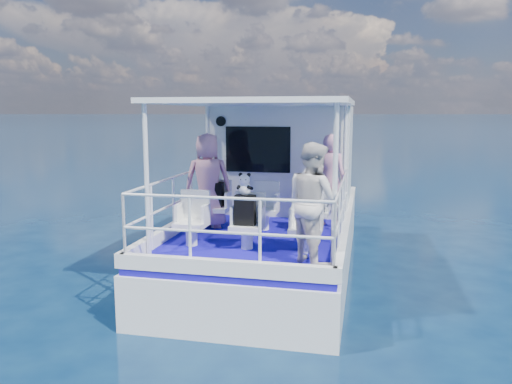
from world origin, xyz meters
The scene contains 20 objects.
ground centered at (0.00, 0.00, 0.00)m, with size 2000.00×2000.00×0.00m, color #081F3F.
hull centered at (0.00, 1.00, 0.00)m, with size 3.00×7.00×1.60m, color white.
deck centered at (0.00, 1.00, 0.85)m, with size 2.90×6.90×0.10m, color #120984.
cabin centered at (0.00, 2.30, 2.00)m, with size 2.85×2.00×2.20m, color white.
canopy centered at (0.00, -0.20, 3.14)m, with size 3.00×3.20×0.08m, color white.
canopy_posts centered at (0.00, -0.25, 2.00)m, with size 2.77×2.97×2.20m.
railings centered at (0.00, -0.58, 1.40)m, with size 2.84×3.59×1.00m, color white, non-canonical shape.
seat_port_fwd centered at (-0.90, 0.20, 1.09)m, with size 0.48×0.46×0.38m, color white.
seat_center_fwd centered at (0.00, 0.20, 1.09)m, with size 0.48×0.46×0.38m, color white.
seat_stbd_fwd centered at (0.90, 0.20, 1.09)m, with size 0.48×0.46×0.38m, color white.
seat_port_aft centered at (-0.90, -1.10, 1.09)m, with size 0.48×0.46×0.38m, color white.
seat_center_aft centered at (0.00, -1.10, 1.09)m, with size 0.48×0.46×0.38m, color white.
seat_stbd_aft centered at (0.90, -1.10, 1.09)m, with size 0.48×0.46×0.38m, color white.
passenger_port_fwd centered at (-1.02, 0.15, 1.76)m, with size 0.64×0.46×1.71m, color pink.
passenger_stbd_fwd centered at (1.12, 0.73, 1.75)m, with size 0.62×0.41×1.70m, color #C781A2.
passenger_stbd_aft centered at (1.05, -1.58, 1.74)m, with size 0.82×0.64×1.68m, color silver.
backpack_port centered at (-0.93, 0.18, 1.50)m, with size 0.34×0.19×0.45m, color black.
backpack_center centered at (-0.02, -1.14, 1.51)m, with size 0.31×0.17×0.46m, color black.
compact_camera centered at (-0.95, 0.20, 1.76)m, with size 0.10×0.06×0.06m, color black.
panda centered at (-0.03, -1.11, 1.90)m, with size 0.22×0.18×0.33m, color white, non-canonical shape.
Camera 1 is at (1.74, -8.34, 2.97)m, focal length 35.00 mm.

